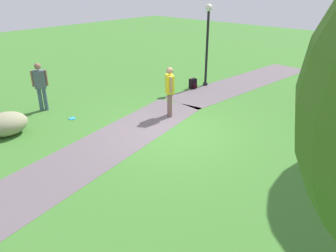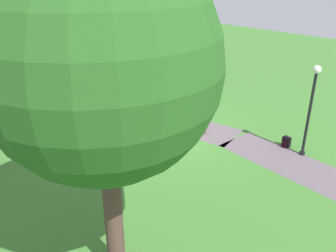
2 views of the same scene
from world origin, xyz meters
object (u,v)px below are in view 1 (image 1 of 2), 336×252
at_px(lamp_post, 207,36).
at_px(passerby_on_path, 170,89).
at_px(spare_backpack_on_lawn, 193,84).
at_px(frisbee_on_grass, 72,118).
at_px(lawn_boulder, 6,124).
at_px(man_near_boulder, 40,84).

relative_size(lamp_post, passerby_on_path, 2.00).
bearing_deg(spare_backpack_on_lawn, frisbee_on_grass, -9.74).
xyz_separation_m(lawn_boulder, passerby_on_path, (-4.22, 2.52, 0.60)).
relative_size(man_near_boulder, frisbee_on_grass, 7.30).
bearing_deg(lamp_post, frisbee_on_grass, -9.72).
distance_m(passerby_on_path, spare_backpack_on_lawn, 3.25).
relative_size(lamp_post, frisbee_on_grass, 14.53).
bearing_deg(lamp_post, spare_backpack_on_lawn, -9.50).
height_order(lamp_post, frisbee_on_grass, lamp_post).
xyz_separation_m(passerby_on_path, spare_backpack_on_lawn, (-2.89, -1.29, -0.75)).
xyz_separation_m(spare_backpack_on_lawn, frisbee_on_grass, (5.19, -0.89, -0.18)).
height_order(lamp_post, lawn_boulder, lamp_post).
bearing_deg(lamp_post, man_near_boulder, -21.51).
height_order(passerby_on_path, spare_backpack_on_lawn, passerby_on_path).
height_order(spare_backpack_on_lawn, frisbee_on_grass, spare_backpack_on_lawn).
xyz_separation_m(man_near_boulder, frisbee_on_grass, (-0.20, 1.39, -0.94)).
distance_m(lamp_post, frisbee_on_grass, 6.31).
relative_size(passerby_on_path, frisbee_on_grass, 7.25).
xyz_separation_m(passerby_on_path, frisbee_on_grass, (2.30, -2.18, -0.93)).
xyz_separation_m(lawn_boulder, man_near_boulder, (-1.72, -1.05, 0.61)).
bearing_deg(lawn_boulder, passerby_on_path, 149.18).
distance_m(lamp_post, passerby_on_path, 3.93).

